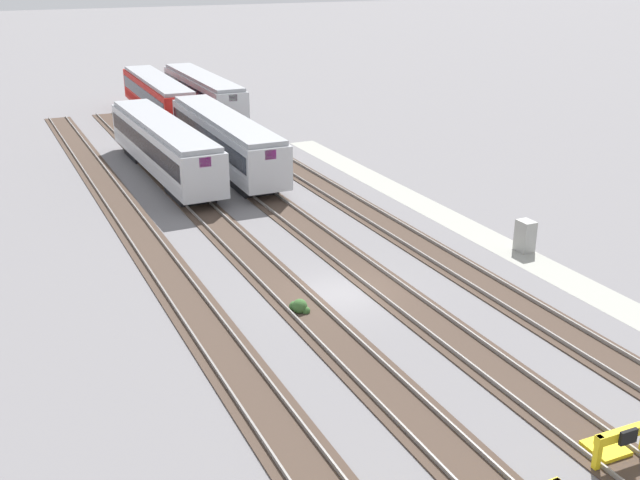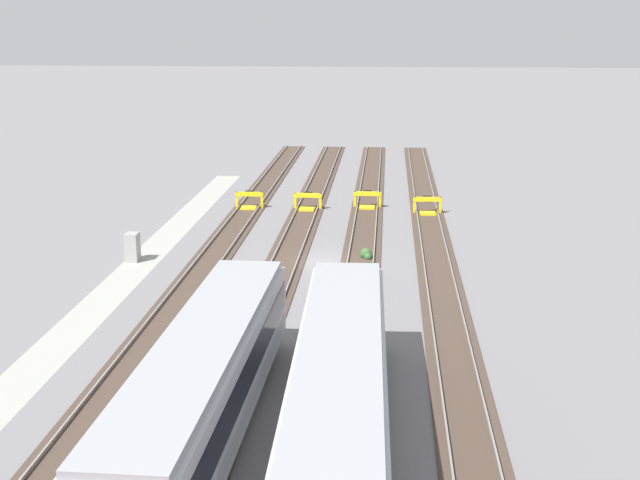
# 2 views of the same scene
# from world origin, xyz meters

# --- Properties ---
(ground_plane) EXTENTS (400.00, 400.00, 0.00)m
(ground_plane) POSITION_xyz_m (0.00, 0.00, 0.00)
(ground_plane) COLOR slate
(service_walkway) EXTENTS (54.00, 2.00, 0.01)m
(service_walkway) POSITION_xyz_m (0.00, -10.12, 0.00)
(service_walkway) COLOR #9E9E93
(service_walkway) RESTS_ON ground
(rail_track_nearest) EXTENTS (90.00, 2.23, 0.21)m
(rail_track_nearest) POSITION_xyz_m (0.00, -6.32, 0.04)
(rail_track_nearest) COLOR #47382D
(rail_track_nearest) RESTS_ON ground
(rail_track_near_inner) EXTENTS (90.00, 2.24, 0.21)m
(rail_track_near_inner) POSITION_xyz_m (0.00, -2.11, 0.04)
(rail_track_near_inner) COLOR #47382D
(rail_track_near_inner) RESTS_ON ground
(rail_track_middle) EXTENTS (90.00, 2.24, 0.21)m
(rail_track_middle) POSITION_xyz_m (0.00, 2.11, 0.04)
(rail_track_middle) COLOR #47382D
(rail_track_middle) RESTS_ON ground
(rail_track_far_inner) EXTENTS (90.00, 2.23, 0.21)m
(rail_track_far_inner) POSITION_xyz_m (0.00, 6.32, 0.04)
(rail_track_far_inner) COLOR #47382D
(rail_track_far_inner) RESTS_ON ground
(subway_car_front_row_leftmost) EXTENTS (18.04, 3.10, 3.70)m
(subway_car_front_row_leftmost) POSITION_xyz_m (40.74, -6.29, 2.04)
(subway_car_front_row_leftmost) COLOR silver
(subway_car_front_row_leftmost) RESTS_ON ground
(subway_car_front_row_left_inner) EXTENTS (18.05, 3.19, 3.70)m
(subway_car_front_row_left_inner) POSITION_xyz_m (22.06, 2.16, 2.04)
(subway_car_front_row_left_inner) COLOR silver
(subway_car_front_row_left_inner) RESTS_ON ground
(subway_car_front_row_centre) EXTENTS (18.06, 3.25, 3.70)m
(subway_car_front_row_centre) POSITION_xyz_m (40.85, -2.11, 2.04)
(subway_car_front_row_centre) COLOR red
(subway_car_front_row_centre) RESTS_ON ground
(subway_car_front_row_right_inner) EXTENTS (18.05, 3.18, 3.70)m
(subway_car_front_row_right_inner) POSITION_xyz_m (22.06, -2.16, 2.04)
(subway_car_front_row_right_inner) COLOR silver
(subway_car_front_row_right_inner) RESTS_ON ground
(bumper_stop_near_inner_track) EXTENTS (1.36, 2.01, 1.22)m
(bumper_stop_near_inner_track) POSITION_xyz_m (-13.72, -2.12, 0.51)
(bumper_stop_near_inner_track) COLOR yellow
(bumper_stop_near_inner_track) RESTS_ON ground
(electrical_cabinet) EXTENTS (0.90, 0.73, 1.60)m
(electrical_cabinet) POSITION_xyz_m (0.62, -10.66, 0.80)
(electrical_cabinet) COLOR #9E9E99
(electrical_cabinet) RESTS_ON ground
(weed_clump) EXTENTS (0.92, 0.70, 0.64)m
(weed_clump) POSITION_xyz_m (-0.89, 2.39, 0.24)
(weed_clump) COLOR #38602D
(weed_clump) RESTS_ON ground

